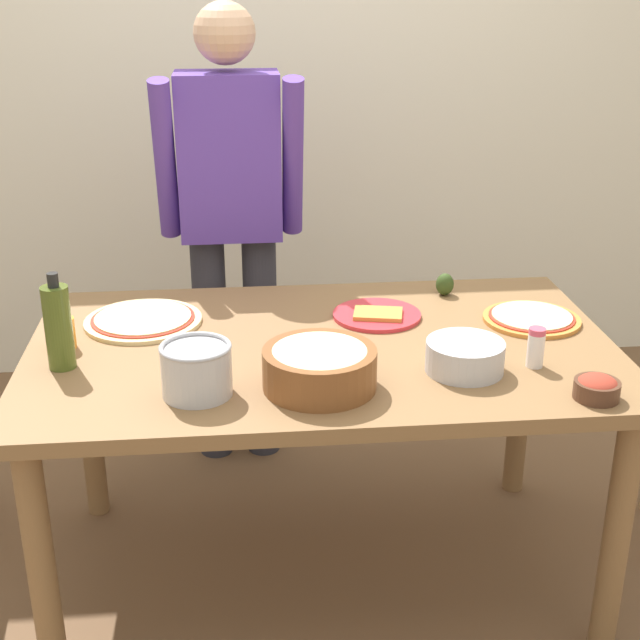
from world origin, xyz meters
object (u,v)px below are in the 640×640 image
Objects in this scene: salt_shaker at (536,347)px; pizza_raw_on_board at (143,320)px; dining_table at (322,374)px; plate_with_slice at (377,315)px; popcorn_bowl at (320,364)px; steel_pot at (196,369)px; mixing_bowl_steel at (465,356)px; person_cook at (231,211)px; avocado at (445,284)px; small_sauce_bowl at (597,388)px; pizza_cooked_on_tray at (532,318)px; olive_oil_bottle at (58,326)px; cup_orange at (62,333)px.

pizza_raw_on_board is at bearing 158.81° from salt_shaker.
pizza_raw_on_board reaches higher than dining_table.
plate_with_slice is 0.93× the size of popcorn_bowl.
pizza_raw_on_board is 1.95× the size of steel_pot.
pizza_raw_on_board is 0.94m from mixing_bowl_steel.
salt_shaker is at bearing 2.92° from mixing_bowl_steel.
avocado is (0.66, -0.41, -0.14)m from person_cook.
dining_table is 0.46m from steel_pot.
avocado is at bearing 8.81° from pizza_raw_on_board.
dining_table is at bearing 147.91° from small_sauce_bowl.
pizza_cooked_on_tray is 1.62× the size of steel_pot.
salt_shaker is (0.77, -0.95, -0.13)m from person_cook.
mixing_bowl_steel is at bearing -25.87° from pizza_raw_on_board.
popcorn_bowl reaches higher than small_sauce_bowl.
steel_pot is 0.97m from avocado.
pizza_cooked_on_tray is 1.41× the size of mixing_bowl_steel.
popcorn_bowl is at bearing -15.64° from olive_oil_bottle.
olive_oil_bottle is (-1.02, 0.12, 0.07)m from mixing_bowl_steel.
small_sauce_bowl is 1.57× the size of avocado.
pizza_raw_on_board is 0.93m from avocado.
mixing_bowl_steel is 2.35× the size of cup_orange.
pizza_cooked_on_tray is at bearing 29.35° from popcorn_bowl.
small_sauce_bowl is 1.04× the size of salt_shaker.
avocado is at bearing 15.11° from cup_orange.
popcorn_bowl is 2.55× the size of small_sauce_bowl.
plate_with_slice is 2.36× the size of small_sauce_bowl.
pizza_raw_on_board is at bearing 152.18° from small_sauce_bowl.
pizza_raw_on_board is (-0.26, -0.55, -0.17)m from person_cook.
mixing_bowl_steel is (0.58, -0.96, -0.14)m from person_cook.
plate_with_slice is at bearing 41.43° from steel_pot.
dining_table is 9.22× the size of steel_pot.
person_cook reaches higher than steel_pot.
pizza_raw_on_board is at bearing 57.79° from olive_oil_bottle.
person_cook is 5.79× the size of popcorn_bowl.
steel_pot is at bearing -140.56° from avocado.
pizza_cooked_on_tray is at bearing -50.00° from avocado.
dining_table is 6.15× the size of plate_with_slice.
small_sauce_bowl is at bearing -7.00° from steel_pot.
salt_shaker is (1.23, -0.24, 0.01)m from cup_orange.
avocado is (1.10, 0.43, -0.08)m from olive_oil_bottle.
plate_with_slice is at bearing 64.28° from popcorn_bowl.
popcorn_bowl is 0.67m from olive_oil_bottle.
mixing_bowl_steel is (0.38, 0.06, -0.02)m from popcorn_bowl.
steel_pot reaches higher than cup_orange.
cup_orange is (-1.32, 0.43, 0.01)m from small_sauce_bowl.
small_sauce_bowl is 0.21m from salt_shaker.
olive_oil_bottle is at bearing -158.73° from avocado.
person_cook is 8.10× the size of mixing_bowl_steel.
small_sauce_bowl is (0.44, -0.57, 0.02)m from plate_with_slice.
mixing_bowl_steel reaches higher than dining_table.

